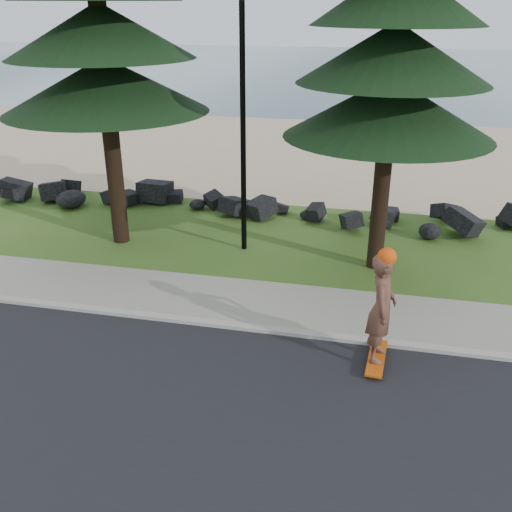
{
  "coord_description": "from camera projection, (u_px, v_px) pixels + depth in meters",
  "views": [
    {
      "loc": [
        3.38,
        -10.67,
        6.14
      ],
      "look_at": [
        1.04,
        0.0,
        1.26
      ],
      "focal_mm": 40.0,
      "sensor_mm": 36.0,
      "label": 1
    }
  ],
  "objects": [
    {
      "name": "ground",
      "position": [
        211.0,
        304.0,
        12.68
      ],
      "size": [
        160.0,
        160.0,
        0.0
      ],
      "primitive_type": "plane",
      "color": "#33561B",
      "rests_on": "ground"
    },
    {
      "name": "beach_sand",
      "position": [
        303.0,
        151.0,
        25.61
      ],
      "size": [
        160.0,
        15.0,
        0.01
      ],
      "primitive_type": "cube",
      "color": "#D5B38E",
      "rests_on": "ground"
    },
    {
      "name": "kerb",
      "position": [
        198.0,
        322.0,
        11.86
      ],
      "size": [
        160.0,
        0.2,
        0.1
      ],
      "primitive_type": "cube",
      "color": "#ABA69A",
      "rests_on": "ground"
    },
    {
      "name": "seawall_boulders",
      "position": [
        262.0,
        218.0,
        17.68
      ],
      "size": [
        60.0,
        2.4,
        1.1
      ],
      "primitive_type": null,
      "color": "black",
      "rests_on": "ground"
    },
    {
      "name": "ocean",
      "position": [
        353.0,
        68.0,
        58.17
      ],
      "size": [
        160.0,
        58.0,
        0.01
      ],
      "primitive_type": "cube",
      "color": "#30535C",
      "rests_on": "ground"
    },
    {
      "name": "sidewalk",
      "position": [
        213.0,
        298.0,
        12.84
      ],
      "size": [
        160.0,
        2.0,
        0.08
      ],
      "primitive_type": "cube",
      "color": "#A09B85",
      "rests_on": "ground"
    },
    {
      "name": "road",
      "position": [
        126.0,
        443.0,
        8.66
      ],
      "size": [
        160.0,
        7.0,
        0.02
      ],
      "primitive_type": "cube",
      "color": "black",
      "rests_on": "ground"
    },
    {
      "name": "lamp_post",
      "position": [
        243.0,
        92.0,
        13.85
      ],
      "size": [
        0.25,
        0.14,
        8.14
      ],
      "color": "black",
      "rests_on": "ground"
    },
    {
      "name": "skateboarder",
      "position": [
        382.0,
        308.0,
        10.12
      ],
      "size": [
        0.55,
        1.26,
        2.31
      ],
      "rotation": [
        0.0,
        0.0,
        1.5
      ],
      "color": "#BF4A0B",
      "rests_on": "ground"
    }
  ]
}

